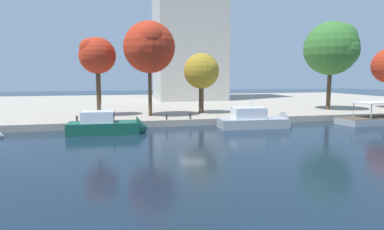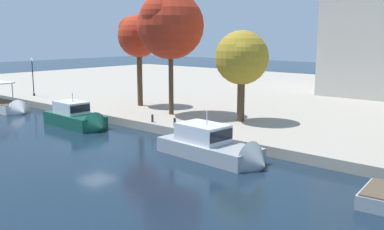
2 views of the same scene
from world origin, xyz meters
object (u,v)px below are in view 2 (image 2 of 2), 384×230
object	(u,v)px
motor_yacht_2	(216,150)
mooring_bollard_2	(175,122)
tree_0	(138,36)
tree_1	(243,57)
lamp_post	(33,75)
mooring_bollard_1	(152,118)
mooring_bollard_0	(87,106)
motor_yacht_1	(78,120)
tree_3	(168,24)

from	to	relation	value
motor_yacht_2	mooring_bollard_2	size ratio (longest dim) A/B	11.48
tree_0	tree_1	world-z (taller)	tree_0
motor_yacht_2	mooring_bollard_2	world-z (taller)	motor_yacht_2
mooring_bollard_2	lamp_post	world-z (taller)	lamp_post
mooring_bollard_1	mooring_bollard_0	bearing A→B (deg)	179.72
mooring_bollard_2	lamp_post	size ratio (longest dim) A/B	0.16
motor_yacht_1	motor_yacht_2	size ratio (longest dim) A/B	0.91
tree_1	tree_3	xyz separation A→B (m)	(-7.35, -1.94, 2.93)
motor_yacht_2	mooring_bollard_2	distance (m)	7.92
mooring_bollard_2	motor_yacht_1	bearing A→B (deg)	-159.60
tree_1	lamp_post	bearing A→B (deg)	-172.97
tree_1	tree_3	size ratio (longest dim) A/B	0.69
mooring_bollard_1	tree_3	xyz separation A→B (m)	(-1.51, 3.64, 8.32)
mooring_bollard_1	lamp_post	distance (m)	24.13
lamp_post	motor_yacht_1	bearing A→B (deg)	-17.07
mooring_bollard_1	lamp_post	size ratio (longest dim) A/B	0.15
motor_yacht_2	tree_0	world-z (taller)	tree_0
mooring_bollard_2	tree_1	size ratio (longest dim) A/B	0.09
motor_yacht_2	mooring_bollard_1	xyz separation A→B (m)	(-9.95, 3.49, 0.49)
lamp_post	tree_1	distance (m)	30.17
tree_0	mooring_bollard_0	bearing A→B (deg)	-109.82
motor_yacht_1	tree_3	size ratio (longest dim) A/B	0.68
motor_yacht_1	motor_yacht_2	xyz separation A→B (m)	(16.32, 0.00, -0.03)
mooring_bollard_2	lamp_post	bearing A→B (deg)	175.76
motor_yacht_1	mooring_bollard_1	world-z (taller)	motor_yacht_1
motor_yacht_2	tree_0	distance (m)	21.45
mooring_bollard_0	mooring_bollard_2	xyz separation A→B (m)	(12.71, -0.13, 0.01)
motor_yacht_1	mooring_bollard_0	distance (m)	5.02
tree_1	tree_3	distance (m)	8.15
mooring_bollard_0	mooring_bollard_2	world-z (taller)	mooring_bollard_2
mooring_bollard_1	tree_1	distance (m)	9.71
lamp_post	tree_0	size ratio (longest dim) A/B	0.49
mooring_bollard_0	lamp_post	size ratio (longest dim) A/B	0.16
tree_3	motor_yacht_1	bearing A→B (deg)	-124.23
lamp_post	tree_3	distance (m)	23.28
mooring_bollard_0	mooring_bollard_2	bearing A→B (deg)	-0.57
motor_yacht_2	lamp_post	bearing A→B (deg)	174.88
mooring_bollard_1	tree_0	size ratio (longest dim) A/B	0.07
motor_yacht_1	tree_3	xyz separation A→B (m)	(4.85, 7.13, 8.78)
tree_1	tree_3	bearing A→B (deg)	-165.24
mooring_bollard_2	tree_3	world-z (taller)	tree_3
mooring_bollard_1	lamp_post	xyz separation A→B (m)	(-23.94, 1.90, 2.35)
tree_3	mooring_bollard_1	bearing A→B (deg)	-67.47
motor_yacht_1	lamp_post	distance (m)	18.61
tree_0	motor_yacht_2	bearing A→B (deg)	-26.93
mooring_bollard_2	motor_yacht_2	bearing A→B (deg)	-25.58
mooring_bollard_2	tree_0	size ratio (longest dim) A/B	0.08
motor_yacht_2	tree_1	bearing A→B (deg)	118.30
motor_yacht_2	lamp_post	xyz separation A→B (m)	(-33.90, 5.40, 2.84)
tree_0	tree_3	bearing A→B (deg)	-16.85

